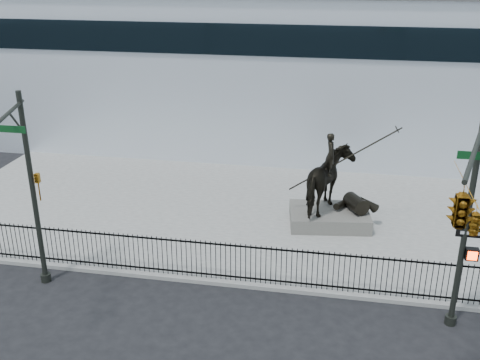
% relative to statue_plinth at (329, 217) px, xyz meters
% --- Properties ---
extents(ground, '(120.00, 120.00, 0.00)m').
position_rel_statue_plinth_xyz_m(ground, '(-2.91, -6.50, -0.46)').
color(ground, black).
rests_on(ground, ground).
extents(plaza, '(30.00, 12.00, 0.15)m').
position_rel_statue_plinth_xyz_m(plaza, '(-2.91, 0.50, -0.39)').
color(plaza, gray).
rests_on(plaza, ground).
extents(building, '(44.00, 14.00, 9.00)m').
position_rel_statue_plinth_xyz_m(building, '(-2.91, 13.50, 4.04)').
color(building, white).
rests_on(building, ground).
extents(picket_fence, '(22.10, 0.10, 1.50)m').
position_rel_statue_plinth_xyz_m(picket_fence, '(-2.91, -5.25, 0.44)').
color(picket_fence, black).
rests_on(picket_fence, plaza).
extents(statue_plinth, '(3.63, 2.73, 0.63)m').
position_rel_statue_plinth_xyz_m(statue_plinth, '(0.00, 0.00, 0.00)').
color(statue_plinth, '#5A5752').
rests_on(statue_plinth, plaza).
extents(equestrian_statue, '(4.27, 2.93, 3.64)m').
position_rel_statue_plinth_xyz_m(equestrian_statue, '(0.06, 0.01, 1.63)').
color(equestrian_statue, black).
rests_on(equestrian_statue, statue_plinth).
extents(traffic_signal_left, '(1.52, 4.84, 7.00)m').
position_rel_statue_plinth_xyz_m(traffic_signal_left, '(-9.66, -7.12, 3.57)').
color(traffic_signal_left, black).
rests_on(traffic_signal_left, ground).
extents(traffic_signal_right, '(2.17, 6.86, 7.00)m').
position_rel_statue_plinth_xyz_m(traffic_signal_right, '(3.55, -8.50, 4.39)').
color(traffic_signal_right, black).
rests_on(traffic_signal_right, ground).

